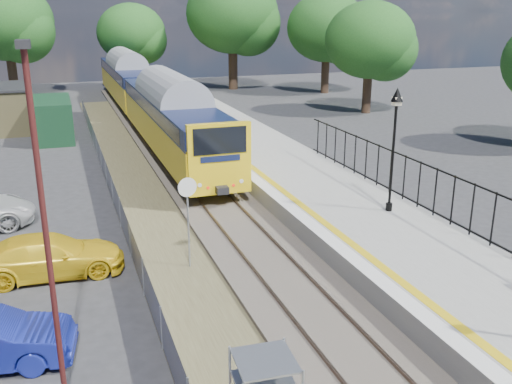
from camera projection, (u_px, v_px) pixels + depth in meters
name	position (u px, v px, depth m)	size (l,w,h in m)	color
ground	(332.00, 340.00, 14.66)	(120.00, 120.00, 0.00)	#2D2D30
track_bed	(215.00, 216.00, 23.19)	(5.90, 80.00, 0.29)	#473F38
platform	(338.00, 208.00, 23.03)	(5.00, 70.00, 0.90)	gray
platform_edge	(291.00, 203.00, 22.25)	(0.90, 70.00, 0.01)	silver
victorian_lamp_north	(395.00, 121.00, 20.41)	(0.44, 0.44, 4.60)	black
palisade_fence	(488.00, 216.00, 18.16)	(0.12, 26.00, 2.00)	black
wire_fence	(115.00, 197.00, 23.96)	(0.06, 52.00, 1.20)	#999EA3
tree_line	(139.00, 28.00, 50.89)	(56.80, 43.80, 11.88)	#332319
train	(144.00, 93.00, 41.79)	(2.82, 40.83, 3.51)	yellow
speed_sign	(188.00, 206.00, 18.06)	(0.62, 0.14, 3.11)	#999EA3
carpark_lamp	(44.00, 215.00, 11.04)	(0.25, 0.50, 7.59)	#471917
car_yellow	(49.00, 256.00, 18.04)	(1.87, 4.60, 1.34)	yellow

